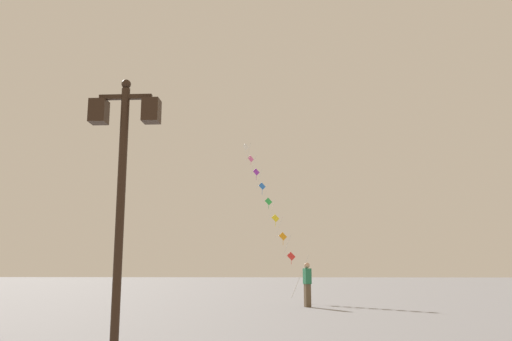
% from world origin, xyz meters
% --- Properties ---
extents(ground_plane, '(160.00, 160.00, 0.00)m').
position_xyz_m(ground_plane, '(0.00, 20.00, 0.00)').
color(ground_plane, gray).
extents(twin_lantern_lamp_post, '(1.18, 0.28, 4.62)m').
position_xyz_m(twin_lantern_lamp_post, '(-2.90, 7.96, 3.20)').
color(twin_lantern_lamp_post, black).
rests_on(twin_lantern_lamp_post, ground_plane).
extents(kite_train, '(3.56, 8.74, 9.03)m').
position_xyz_m(kite_train, '(-1.09, 27.02, 4.85)').
color(kite_train, brown).
rests_on(kite_train, ground_plane).
extents(kite_flyer, '(0.34, 0.63, 1.71)m').
position_xyz_m(kite_flyer, '(0.59, 20.79, 0.90)').
color(kite_flyer, brown).
rests_on(kite_flyer, ground_plane).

